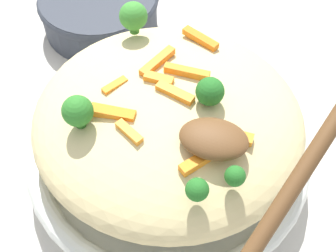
% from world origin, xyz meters
% --- Properties ---
extents(ground_plane, '(2.40, 2.40, 0.00)m').
position_xyz_m(ground_plane, '(0.00, 0.00, 0.00)').
color(ground_plane, beige).
extents(serving_bowl, '(0.29, 0.29, 0.05)m').
position_xyz_m(serving_bowl, '(0.00, 0.00, 0.03)').
color(serving_bowl, silver).
rests_on(serving_bowl, ground_plane).
extents(pasta_mound, '(0.25, 0.25, 0.08)m').
position_xyz_m(pasta_mound, '(0.00, 0.00, 0.08)').
color(pasta_mound, '#DBC689').
rests_on(pasta_mound, serving_bowl).
extents(carrot_piece_0, '(0.04, 0.02, 0.01)m').
position_xyz_m(carrot_piece_0, '(0.01, -0.00, 0.12)').
color(carrot_piece_0, orange).
rests_on(carrot_piece_0, pasta_mound).
extents(carrot_piece_1, '(0.03, 0.02, 0.01)m').
position_xyz_m(carrot_piece_1, '(-0.02, -0.05, 0.12)').
color(carrot_piece_1, orange).
rests_on(carrot_piece_1, pasta_mound).
extents(carrot_piece_2, '(0.03, 0.03, 0.01)m').
position_xyz_m(carrot_piece_2, '(0.04, -0.06, 0.12)').
color(carrot_piece_2, orange).
rests_on(carrot_piece_2, pasta_mound).
extents(carrot_piece_3, '(0.04, 0.03, 0.01)m').
position_xyz_m(carrot_piece_3, '(0.01, 0.08, 0.11)').
color(carrot_piece_3, orange).
rests_on(carrot_piece_3, pasta_mound).
extents(carrot_piece_4, '(0.03, 0.01, 0.01)m').
position_xyz_m(carrot_piece_4, '(-0.01, 0.01, 0.12)').
color(carrot_piece_4, orange).
rests_on(carrot_piece_4, pasta_mound).
extents(carrot_piece_5, '(0.04, 0.01, 0.01)m').
position_xyz_m(carrot_piece_5, '(-0.04, -0.03, 0.12)').
color(carrot_piece_5, orange).
rests_on(carrot_piece_5, pasta_mound).
extents(carrot_piece_6, '(0.03, 0.04, 0.01)m').
position_xyz_m(carrot_piece_6, '(-0.02, 0.03, 0.12)').
color(carrot_piece_6, orange).
rests_on(carrot_piece_6, pasta_mound).
extents(carrot_piece_7, '(0.04, 0.01, 0.01)m').
position_xyz_m(carrot_piece_7, '(0.01, 0.03, 0.12)').
color(carrot_piece_7, orange).
rests_on(carrot_piece_7, pasta_mound).
extents(carrot_piece_8, '(0.03, 0.01, 0.01)m').
position_xyz_m(carrot_piece_8, '(0.07, -0.03, 0.11)').
color(carrot_piece_8, orange).
rests_on(carrot_piece_8, pasta_mound).
extents(carrot_piece_9, '(0.02, 0.02, 0.01)m').
position_xyz_m(carrot_piece_9, '(-0.05, -0.00, 0.12)').
color(carrot_piece_9, orange).
rests_on(carrot_piece_9, pasta_mound).
extents(broccoli_floret_0, '(0.03, 0.03, 0.03)m').
position_xyz_m(broccoli_floret_0, '(-0.06, -0.04, 0.13)').
color(broccoli_floret_0, '#296820').
rests_on(broccoli_floret_0, pasta_mound).
extents(broccoli_floret_1, '(0.03, 0.03, 0.03)m').
position_xyz_m(broccoli_floret_1, '(-0.05, 0.08, 0.13)').
color(broccoli_floret_1, '#377928').
rests_on(broccoli_floret_1, pasta_mound).
extents(broccoli_floret_2, '(0.02, 0.02, 0.03)m').
position_xyz_m(broccoli_floret_2, '(0.04, -0.00, 0.13)').
color(broccoli_floret_2, '#205B1C').
rests_on(broccoli_floret_2, pasta_mound).
extents(broccoli_floret_3, '(0.02, 0.02, 0.02)m').
position_xyz_m(broccoli_floret_3, '(0.07, -0.07, 0.12)').
color(broccoli_floret_3, '#205B1C').
rests_on(broccoli_floret_3, pasta_mound).
extents(broccoli_floret_4, '(0.02, 0.02, 0.02)m').
position_xyz_m(broccoli_floret_4, '(0.04, -0.09, 0.12)').
color(broccoli_floret_4, '#205B1C').
rests_on(broccoli_floret_4, pasta_mound).
extents(serving_spoon, '(0.13, 0.14, 0.08)m').
position_xyz_m(serving_spoon, '(0.07, -0.05, 0.14)').
color(serving_spoon, brown).
rests_on(serving_spoon, pasta_mound).
extents(companion_bowl, '(0.16, 0.16, 0.05)m').
position_xyz_m(companion_bowl, '(-0.14, 0.20, 0.03)').
color(companion_bowl, '#333842').
rests_on(companion_bowl, ground_plane).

